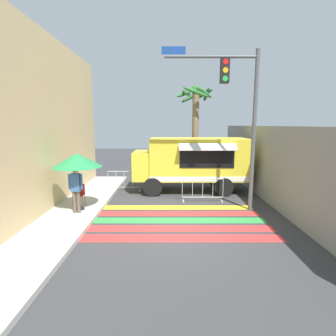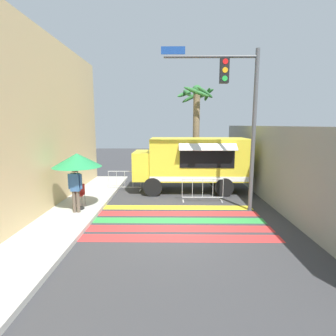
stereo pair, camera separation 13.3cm
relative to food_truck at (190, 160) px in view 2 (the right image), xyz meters
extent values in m
plane|color=#38383A|center=(-0.77, -4.83, -1.64)|extent=(60.00, 60.00, 0.00)
cube|color=#B7B5AD|center=(-5.98, -4.83, -1.56)|extent=(4.40, 16.00, 0.15)
cube|color=#DBBC84|center=(-5.87, -4.83, 1.85)|extent=(0.25, 16.00, 6.96)
cube|color=gray|center=(3.41, -1.83, 0.06)|extent=(0.20, 16.00, 3.39)
cube|color=red|center=(-0.77, -5.83, -1.63)|extent=(6.40, 0.56, 0.01)
cube|color=red|center=(-0.77, -5.07, -1.63)|extent=(6.40, 0.56, 0.01)
cube|color=green|center=(-0.77, -4.31, -1.63)|extent=(6.40, 0.56, 0.01)
cube|color=red|center=(-0.77, -3.55, -1.63)|extent=(6.40, 0.56, 0.01)
cube|color=yellow|center=(-0.77, -2.79, -1.63)|extent=(6.40, 0.56, 0.01)
cube|color=yellow|center=(0.45, 0.01, 0.09)|extent=(4.90, 2.20, 2.08)
cube|color=yellow|center=(-2.00, 0.01, -0.25)|extent=(1.73, 2.03, 1.40)
cube|color=#1E232D|center=(-2.82, 0.01, 0.10)|extent=(0.06, 1.76, 0.53)
cube|color=black|center=(0.73, -1.11, 0.25)|extent=(2.59, 0.03, 0.93)
cube|color=white|center=(0.73, -1.32, 0.79)|extent=(2.69, 0.43, 0.31)
cube|color=white|center=(0.45, -1.10, -0.77)|extent=(4.90, 0.01, 0.24)
cylinder|color=black|center=(-1.86, -1.01, -1.18)|extent=(0.92, 0.22, 0.92)
cylinder|color=black|center=(-1.86, 1.02, -1.18)|extent=(0.92, 0.22, 0.92)
cylinder|color=black|center=(1.60, -1.01, -1.18)|extent=(0.92, 0.22, 0.92)
cylinder|color=black|center=(1.60, 1.02, -1.18)|extent=(0.92, 0.22, 0.92)
cylinder|color=#515456|center=(2.25, -3.07, 1.49)|extent=(0.16, 0.16, 6.25)
cylinder|color=#515456|center=(0.50, -3.07, 4.32)|extent=(3.51, 0.11, 0.11)
cube|color=black|center=(1.02, -3.10, 3.81)|extent=(0.32, 0.28, 0.90)
cylinder|color=red|center=(1.02, -3.24, 4.11)|extent=(0.20, 0.02, 0.20)
cylinder|color=#F2A519|center=(1.02, -3.24, 3.81)|extent=(0.20, 0.02, 0.20)
cylinder|color=green|center=(1.02, -3.24, 3.51)|extent=(0.20, 0.02, 0.20)
cube|color=navy|center=(-0.91, -3.09, 4.54)|extent=(0.90, 0.02, 0.28)
cylinder|color=black|center=(-4.59, -3.48, -1.46)|extent=(0.36, 0.36, 0.06)
cylinder|color=#B2B2B7|center=(-4.59, -3.48, -0.38)|extent=(0.04, 0.04, 2.22)
cone|color=#268C4C|center=(-4.59, -3.48, 0.47)|extent=(1.86, 1.86, 0.53)
cylinder|color=#4C4C51|center=(-4.96, -3.23, -1.27)|extent=(0.02, 0.02, 0.44)
cylinder|color=#4C4C51|center=(-4.58, -3.23, -1.27)|extent=(0.02, 0.02, 0.44)
cylinder|color=#4C4C51|center=(-4.96, -2.85, -1.27)|extent=(0.02, 0.02, 0.44)
cylinder|color=#4C4C51|center=(-4.58, -2.85, -1.27)|extent=(0.02, 0.02, 0.44)
cube|color=#B22626|center=(-4.77, -3.04, -1.03)|extent=(0.40, 0.40, 0.03)
cube|color=#B22626|center=(-4.77, -2.85, -0.81)|extent=(0.40, 0.03, 0.42)
cylinder|color=brown|center=(-4.64, -3.87, -1.07)|extent=(0.13, 0.13, 0.83)
cylinder|color=brown|center=(-4.49, -3.87, -1.07)|extent=(0.13, 0.13, 0.83)
cube|color=#33598C|center=(-4.57, -3.87, -0.32)|extent=(0.34, 0.20, 0.67)
cylinder|color=#33598C|center=(-4.79, -3.87, -0.28)|extent=(0.09, 0.09, 0.57)
cylinder|color=#33598C|center=(-4.35, -3.87, -0.28)|extent=(0.09, 0.09, 0.57)
sphere|color=brown|center=(-4.57, -3.87, 0.17)|extent=(0.23, 0.23, 0.23)
cylinder|color=#B7BABF|center=(0.46, -1.88, -0.60)|extent=(1.84, 0.04, 0.04)
cylinder|color=#B7BABF|center=(0.46, -1.88, -1.45)|extent=(1.84, 0.04, 0.04)
cylinder|color=#B7BABF|center=(-0.47, -1.88, -1.02)|extent=(0.02, 0.02, 0.85)
cylinder|color=#B7BABF|center=(-0.01, -1.88, -1.02)|extent=(0.02, 0.02, 0.85)
cylinder|color=#B7BABF|center=(0.46, -1.88, -1.02)|extent=(0.02, 0.02, 0.85)
cylinder|color=#B7BABF|center=(0.92, -1.88, -1.02)|extent=(0.02, 0.02, 0.85)
cylinder|color=#B7BABF|center=(1.38, -1.88, -1.02)|extent=(0.02, 0.02, 0.85)
cube|color=#B7BABF|center=(-0.42, -1.88, -1.62)|extent=(0.06, 0.44, 0.03)
cube|color=#B7BABF|center=(1.33, -1.88, -1.62)|extent=(0.06, 0.44, 0.03)
cylinder|color=#B7BABF|center=(-3.41, 0.05, -0.60)|extent=(1.71, 0.04, 0.04)
cylinder|color=#B7BABF|center=(-3.41, 0.05, -1.45)|extent=(1.71, 0.04, 0.04)
cylinder|color=#B7BABF|center=(-4.27, 0.05, -1.02)|extent=(0.02, 0.02, 0.85)
cylinder|color=#B7BABF|center=(-3.84, 0.05, -1.02)|extent=(0.02, 0.02, 0.85)
cylinder|color=#B7BABF|center=(-3.41, 0.05, -1.02)|extent=(0.02, 0.02, 0.85)
cylinder|color=#B7BABF|center=(-2.98, 0.05, -1.02)|extent=(0.02, 0.02, 0.85)
cylinder|color=#B7BABF|center=(-2.56, 0.05, -1.02)|extent=(0.02, 0.02, 0.85)
cube|color=#B7BABF|center=(-4.22, 0.05, -1.62)|extent=(0.06, 0.44, 0.03)
cube|color=#B7BABF|center=(-2.61, 0.05, -1.62)|extent=(0.06, 0.44, 0.03)
cylinder|color=#7A664C|center=(0.58, 2.96, 1.05)|extent=(0.41, 0.41, 5.36)
sphere|color=#2D6B33|center=(0.58, 2.96, 3.88)|extent=(0.60, 0.60, 0.60)
ellipsoid|color=#2D6B33|center=(1.22, 3.02, 3.63)|extent=(0.37, 1.27, 0.83)
ellipsoid|color=#2D6B33|center=(1.13, 3.43, 3.70)|extent=(1.13, 1.25, 0.67)
ellipsoid|color=#2D6B33|center=(0.46, 3.79, 3.62)|extent=(1.61, 0.46, 1.03)
ellipsoid|color=#2D6B33|center=(-0.13, 3.43, 3.72)|extent=(1.15, 1.56, 0.70)
ellipsoid|color=#2D6B33|center=(-0.01, 2.77, 3.69)|extent=(0.61, 1.27, 0.65)
ellipsoid|color=#2D6B33|center=(0.48, 2.19, 3.68)|extent=(1.56, 0.44, 0.77)
ellipsoid|color=#2D6B33|center=(1.02, 2.43, 3.68)|extent=(1.21, 1.05, 0.73)
camera|label=1|loc=(-1.11, -13.40, 1.80)|focal=28.00mm
camera|label=2|loc=(-0.98, -13.40, 1.80)|focal=28.00mm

